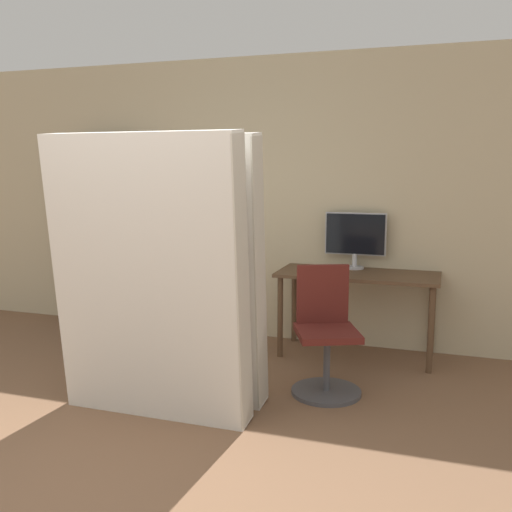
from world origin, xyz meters
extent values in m
cube|color=#C6B793|center=(0.00, 3.27, 1.35)|extent=(8.00, 0.06, 2.70)
cube|color=brown|center=(1.07, 2.94, 0.74)|extent=(1.39, 0.61, 0.03)
cylinder|color=brown|center=(0.44, 2.70, 0.36)|extent=(0.05, 0.05, 0.72)
cylinder|color=brown|center=(1.71, 2.70, 0.36)|extent=(0.05, 0.05, 0.72)
cylinder|color=brown|center=(0.44, 3.18, 0.36)|extent=(0.05, 0.05, 0.72)
cylinder|color=brown|center=(1.71, 3.18, 0.36)|extent=(0.05, 0.05, 0.72)
cylinder|color=#B7B7BC|center=(1.01, 3.14, 0.76)|extent=(0.17, 0.17, 0.02)
cylinder|color=#B7B7BC|center=(1.01, 3.14, 0.83)|extent=(0.04, 0.04, 0.12)
cube|color=#B7B7BC|center=(1.01, 3.14, 1.07)|extent=(0.55, 0.02, 0.39)
cube|color=black|center=(1.01, 3.14, 1.07)|extent=(0.53, 0.03, 0.36)
cylinder|color=#4C4C51|center=(1.00, 2.00, 0.01)|extent=(0.52, 0.52, 0.03)
cylinder|color=#4C4C51|center=(1.00, 2.00, 0.24)|extent=(0.05, 0.05, 0.41)
cube|color=#591E19|center=(1.00, 2.00, 0.47)|extent=(0.58, 0.58, 0.05)
cube|color=#591E19|center=(0.92, 2.18, 0.72)|extent=(0.38, 0.19, 0.45)
cube|color=#2D2319|center=(-1.91, 3.08, 0.95)|extent=(0.02, 0.32, 1.89)
cube|color=#2D2319|center=(-1.18, 3.08, 0.95)|extent=(0.02, 0.32, 1.89)
cube|color=#2D2319|center=(-1.55, 3.23, 0.95)|extent=(0.75, 0.02, 1.89)
cube|color=#2D2319|center=(-1.55, 3.08, 0.01)|extent=(0.71, 0.29, 0.02)
cube|color=#2D2319|center=(-1.55, 3.08, 0.32)|extent=(0.71, 0.29, 0.02)
cube|color=#2D2319|center=(-1.55, 3.08, 0.63)|extent=(0.71, 0.29, 0.02)
cube|color=#2D2319|center=(-1.55, 3.08, 0.95)|extent=(0.71, 0.29, 0.02)
cube|color=#2D2319|center=(-1.55, 3.08, 1.26)|extent=(0.71, 0.29, 0.02)
cube|color=#2D2319|center=(-1.55, 3.08, 1.57)|extent=(0.71, 0.29, 0.02)
cube|color=#2D2319|center=(-1.55, 3.08, 1.88)|extent=(0.71, 0.29, 0.02)
cube|color=#7A2D84|center=(-1.87, 3.05, 0.15)|extent=(0.04, 0.23, 0.26)
cube|color=brown|center=(-1.83, 3.11, 0.14)|extent=(0.04, 0.18, 0.25)
cube|color=#1E4C9E|center=(-1.79, 3.07, 0.13)|extent=(0.02, 0.22, 0.23)
cube|color=#287A38|center=(-1.76, 3.11, 0.11)|extent=(0.02, 0.23, 0.19)
cube|color=silver|center=(-1.73, 3.10, 0.11)|extent=(0.02, 0.20, 0.18)
cube|color=silver|center=(-1.88, 3.10, 0.46)|extent=(0.03, 0.24, 0.26)
cube|color=silver|center=(-1.85, 3.05, 0.44)|extent=(0.03, 0.22, 0.22)
cube|color=silver|center=(-1.81, 3.11, 0.46)|extent=(0.03, 0.22, 0.27)
cube|color=#232328|center=(-1.77, 3.06, 0.46)|extent=(0.04, 0.16, 0.26)
cube|color=#7A2D84|center=(-1.73, 3.06, 0.43)|extent=(0.03, 0.24, 0.19)
cube|color=#287A38|center=(-1.68, 3.10, 0.45)|extent=(0.04, 0.24, 0.24)
cube|color=gold|center=(-1.88, 3.03, 0.74)|extent=(0.03, 0.19, 0.20)
cube|color=orange|center=(-1.84, 3.10, 0.78)|extent=(0.03, 0.20, 0.27)
cube|color=#232328|center=(-1.80, 3.05, 0.76)|extent=(0.02, 0.17, 0.23)
cube|color=teal|center=(-1.77, 3.06, 0.74)|extent=(0.03, 0.21, 0.19)
cube|color=silver|center=(-1.73, 3.09, 0.73)|extent=(0.03, 0.21, 0.18)
cube|color=gold|center=(-1.69, 3.11, 0.77)|extent=(0.04, 0.18, 0.25)
cube|color=#232328|center=(-1.65, 3.06, 0.74)|extent=(0.04, 0.17, 0.20)
cube|color=gold|center=(-1.88, 3.11, 1.07)|extent=(0.03, 0.18, 0.23)
cube|color=red|center=(-1.85, 3.09, 1.07)|extent=(0.02, 0.17, 0.23)
cube|color=gold|center=(-1.82, 3.06, 1.07)|extent=(0.03, 0.16, 0.23)
cube|color=silver|center=(-1.79, 3.11, 1.04)|extent=(0.03, 0.19, 0.18)
cube|color=gold|center=(-1.75, 3.12, 1.09)|extent=(0.03, 0.21, 0.26)
cube|color=teal|center=(-1.71, 3.13, 1.06)|extent=(0.03, 0.19, 0.22)
cube|color=orange|center=(-1.88, 3.04, 1.39)|extent=(0.02, 0.16, 0.24)
cube|color=brown|center=(-1.86, 3.02, 1.36)|extent=(0.03, 0.16, 0.19)
cube|color=teal|center=(-1.82, 3.06, 1.38)|extent=(0.03, 0.21, 0.22)
cube|color=teal|center=(-1.78, 3.13, 1.39)|extent=(0.03, 0.16, 0.25)
cube|color=#287A38|center=(-1.75, 3.06, 1.39)|extent=(0.03, 0.23, 0.24)
cube|color=silver|center=(-1.72, 3.10, 1.38)|extent=(0.03, 0.16, 0.22)
cube|color=#7A2D84|center=(-1.68, 3.09, 1.38)|extent=(0.02, 0.21, 0.23)
cube|color=#7A2D84|center=(-1.64, 3.13, 1.37)|extent=(0.03, 0.18, 0.21)
cube|color=orange|center=(-1.88, 3.05, 1.69)|extent=(0.04, 0.17, 0.23)
cube|color=brown|center=(-1.83, 3.13, 1.69)|extent=(0.04, 0.18, 0.21)
cube|color=silver|center=(-1.78, 3.13, 1.70)|extent=(0.04, 0.18, 0.24)
cube|color=red|center=(-1.74, 3.02, 1.71)|extent=(0.03, 0.17, 0.27)
cube|color=#1E4C9E|center=(-1.69, 3.08, 1.68)|extent=(0.04, 0.23, 0.19)
cube|color=#287A38|center=(-1.65, 3.06, 1.69)|extent=(0.03, 0.17, 0.21)
cube|color=silver|center=(-0.04, 1.23, 0.95)|extent=(1.32, 0.38, 1.90)
cube|color=beige|center=(0.62, 1.23, 0.95)|extent=(0.01, 0.38, 1.86)
cube|color=silver|center=(-0.04, 1.57, 0.95)|extent=(1.32, 0.37, 1.90)
cube|color=beige|center=(0.62, 1.57, 0.95)|extent=(0.01, 0.37, 1.86)
camera|label=1|loc=(1.79, -2.00, 1.68)|focal=40.00mm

